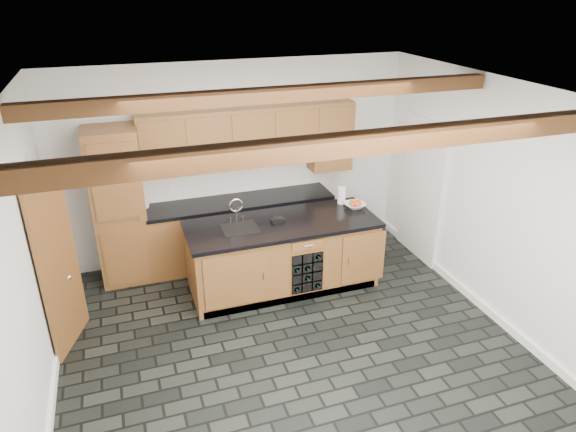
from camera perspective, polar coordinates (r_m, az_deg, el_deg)
The scene contains 10 objects.
ground at distance 5.91m, azimuth 0.62°, elevation -14.49°, with size 5.00×5.00×0.00m, color black.
room_shell at distance 5.52m, azimuth -1.97°, elevation 1.10°, with size 5.01×5.00×5.00m.
back_cabinetry at distance 7.21m, azimuth -8.11°, elevation 1.93°, with size 3.65×0.62×2.20m.
island at distance 6.75m, azimuth -0.54°, elevation -4.33°, with size 2.48×0.96×0.93m.
faucet at distance 6.43m, azimuth -5.41°, elevation -0.98°, with size 0.45×0.40×0.34m.
kitchen_scale at distance 6.55m, azimuth -1.13°, elevation -0.41°, with size 0.20×0.14×0.06m.
fruit_bowl at distance 7.01m, azimuth 7.43°, elevation 1.18°, with size 0.28×0.28×0.07m, color white.
fruit_cluster at distance 7.00m, azimuth 7.45°, elevation 1.45°, with size 0.16×0.17×0.07m.
paper_towel at distance 7.10m, azimuth 5.99°, elevation 2.29°, with size 0.11×0.11×0.23m, color white.
mug at distance 7.20m, azimuth -15.48°, elevation 1.17°, with size 0.09×0.09×0.08m, color white.
Camera 1 is at (-1.54, -4.32, 3.73)m, focal length 32.00 mm.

